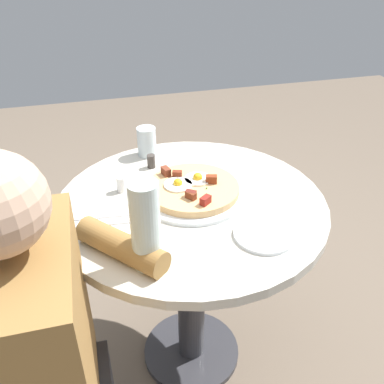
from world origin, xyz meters
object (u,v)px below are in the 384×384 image
Objects in this scene: bread_plate at (264,235)px; fork at (99,224)px; knife at (100,217)px; pepper_shaker at (151,161)px; pizza_plate at (193,193)px; dining_table at (191,244)px; water_bottle at (146,226)px; salt_shaker at (121,184)px; water_glass at (147,142)px; breakfast_pizza at (192,188)px.

fork is (-0.16, -0.43, 0.00)m from bread_plate.
knife is 0.33m from pepper_shaker.
dining_table is at bearing -25.03° from pizza_plate.
water_bottle is at bearing -34.18° from pizza_plate.
knife is at bearing -155.36° from water_bottle.
fork is 0.36m from pepper_shaker.
pepper_shaker is (-0.26, 0.20, 0.02)m from knife.
salt_shaker is at bearing 69.84° from fork.
pepper_shaker reaches higher than pizza_plate.
dining_table is at bearing 13.24° from water_glass.
pizza_plate is at bearing 24.20° from pepper_shaker.
pizza_plate is at bearing 50.61° from breakfast_pizza.
water_bottle is (0.03, -0.32, 0.11)m from bread_plate.
pizza_plate is 1.44× the size of water_bottle.
pizza_plate reaches higher than fork.
pizza_plate is at bearing 22.76° from fork.
dining_table is at bearing 144.90° from water_bottle.
water_bottle is at bearing -11.04° from pepper_shaker.
water_bottle reaches higher than pizza_plate.
bread_plate is at bearing 46.60° from salt_shaker.
fork is 0.45m from water_glass.
knife is 3.53× the size of salt_shaker.
breakfast_pizza is 0.32m from water_glass.
water_glass is (-0.30, -0.09, 0.05)m from pizza_plate.
fork is at bearing -110.24° from bread_plate.
salt_shaker is at bearing -110.26° from breakfast_pizza.
water_glass is 0.59m from water_bottle.
bread_plate is 0.60m from water_glass.
breakfast_pizza is 1.59× the size of knife.
breakfast_pizza is 0.31m from fork.
bread_plate reaches higher than dining_table.
pizza_plate is 0.35m from water_bottle.
fork is at bearing -150.50° from water_bottle.
water_glass is at bearing 66.69° from knife.
pizza_plate is 6.60× the size of salt_shaker.
salt_shaker is (-0.11, -0.20, 0.20)m from dining_table.
dining_table is 0.32m from bread_plate.
bread_plate is at bearing 33.62° from dining_table.
water_bottle reaches higher than water_glass.
water_glass reaches higher than pizza_plate.
water_bottle reaches higher than breakfast_pizza.
breakfast_pizza is 1.23× the size of water_bottle.
pizza_plate is 0.30m from knife.
salt_shaker is at bearing -118.17° from dining_table.
pizza_plate is at bearing 154.97° from dining_table.
pepper_shaker is (-0.48, 0.09, -0.09)m from water_bottle.
breakfast_pizza is at bearing 16.52° from knife.
salt_shaker reaches higher than pepper_shaker.
breakfast_pizza is 0.28m from bread_plate.
knife is (0.06, -0.29, -0.02)m from breakfast_pizza.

